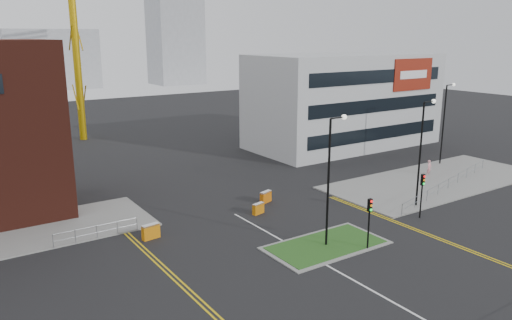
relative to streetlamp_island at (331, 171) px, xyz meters
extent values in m
plane|color=black|center=(-2.22, -8.00, -5.41)|extent=(200.00, 200.00, 0.00)
cube|color=slate|center=(19.78, 6.00, -5.35)|extent=(24.00, 10.00, 0.12)
cube|color=slate|center=(-0.22, 0.00, -5.37)|extent=(8.60, 4.60, 0.08)
cube|color=#23531B|center=(-0.22, 0.00, -5.35)|extent=(8.00, 4.00, 0.12)
cube|color=#B0B2B5|center=(23.78, 24.00, 0.59)|extent=(25.00, 12.00, 12.00)
cube|color=black|center=(23.78, 17.98, -2.92)|extent=(22.00, 0.10, 1.60)
cube|color=black|center=(23.78, 17.98, 0.59)|extent=(22.00, 0.10, 1.60)
cube|color=black|center=(23.78, 17.98, 4.09)|extent=(22.00, 0.10, 1.60)
cube|color=maroon|center=(29.78, 17.92, 4.09)|extent=(7.00, 0.15, 4.00)
cube|color=white|center=(29.78, 17.82, 4.09)|extent=(5.00, 0.05, 1.00)
cylinder|color=black|center=(-0.22, 0.00, -0.91)|extent=(0.16, 0.16, 9.00)
cylinder|color=black|center=(0.38, 0.00, 3.59)|extent=(1.20, 0.10, 0.10)
sphere|color=silver|center=(0.98, 0.00, 3.59)|extent=(0.36, 0.36, 0.36)
cylinder|color=black|center=(11.78, 2.00, -0.91)|extent=(0.16, 0.16, 9.00)
cylinder|color=black|center=(12.38, 2.00, 3.59)|extent=(1.20, 0.10, 0.10)
sphere|color=silver|center=(12.98, 2.00, 3.59)|extent=(0.36, 0.36, 0.36)
cylinder|color=black|center=(25.78, 10.00, -0.91)|extent=(0.16, 0.16, 9.00)
cylinder|color=black|center=(26.38, 10.00, 3.59)|extent=(1.20, 0.10, 0.10)
sphere|color=silver|center=(26.98, 10.00, 3.59)|extent=(0.36, 0.36, 0.36)
cylinder|color=black|center=(1.78, -2.00, -3.91)|extent=(0.12, 0.12, 3.00)
cube|color=black|center=(1.78, -2.00, -2.21)|extent=(0.28, 0.22, 0.90)
sphere|color=red|center=(1.78, -2.13, -1.91)|extent=(0.18, 0.18, 0.18)
sphere|color=orange|center=(1.78, -2.13, -2.21)|extent=(0.18, 0.18, 0.18)
sphere|color=#0CCC33|center=(1.78, -2.13, -2.51)|extent=(0.18, 0.18, 0.18)
cylinder|color=black|center=(9.78, 0.00, -3.91)|extent=(0.12, 0.12, 3.00)
cube|color=black|center=(9.78, 0.00, -2.21)|extent=(0.28, 0.22, 0.90)
sphere|color=red|center=(9.78, -0.13, -1.91)|extent=(0.18, 0.18, 0.18)
sphere|color=orange|center=(9.78, -0.13, -2.21)|extent=(0.18, 0.18, 0.18)
sphere|color=#0CCC33|center=(9.78, -0.13, -2.51)|extent=(0.18, 0.18, 0.18)
cylinder|color=gray|center=(-13.22, 10.00, -4.36)|extent=(6.00, 0.04, 0.04)
cylinder|color=gray|center=(-13.22, 10.00, -4.86)|extent=(6.00, 0.04, 0.04)
cylinder|color=gray|center=(-16.22, 10.00, -4.86)|extent=(0.05, 0.05, 1.10)
cylinder|color=gray|center=(-10.22, 10.00, -4.86)|extent=(0.05, 0.05, 1.10)
cylinder|color=gray|center=(18.28, 3.50, -4.36)|extent=(19.01, 5.04, 0.04)
cylinder|color=gray|center=(18.28, 3.50, -4.86)|extent=(19.01, 5.04, 0.04)
cylinder|color=gray|center=(8.78, 1.00, -4.86)|extent=(0.05, 0.05, 1.10)
cylinder|color=gray|center=(27.78, 6.00, -4.86)|extent=(0.05, 0.05, 1.10)
cube|color=silver|center=(-2.22, -6.00, -5.41)|extent=(0.15, 30.00, 0.01)
cube|color=gold|center=(-11.22, 2.00, -5.41)|extent=(0.12, 24.00, 0.01)
cube|color=gold|center=(-10.92, 2.00, -5.41)|extent=(0.12, 24.00, 0.01)
cube|color=gold|center=(7.28, -2.00, -5.41)|extent=(0.12, 20.00, 0.01)
cube|color=gold|center=(7.58, -2.00, -5.41)|extent=(0.12, 20.00, 0.01)
cube|color=gray|center=(7.78, 122.00, 2.59)|extent=(24.00, 12.00, 16.00)
cube|color=gray|center=(42.78, 117.00, 8.59)|extent=(14.00, 12.00, 28.00)
imported|color=pink|center=(20.88, 7.74, -4.59)|extent=(0.64, 0.45, 1.65)
cube|color=orange|center=(-9.92, 8.00, -4.87)|extent=(1.36, 0.62, 1.09)
cube|color=silver|center=(-9.92, 8.00, -4.38)|extent=(1.36, 0.62, 0.13)
cube|color=#CD700B|center=(-0.56, 8.00, -4.96)|extent=(1.14, 0.60, 0.91)
cube|color=silver|center=(-0.56, 8.00, -4.55)|extent=(1.14, 0.60, 0.11)
cube|color=#CA620B|center=(1.60, 10.05, -4.91)|extent=(1.27, 0.76, 1.01)
cube|color=silver|center=(1.60, 10.05, -4.46)|extent=(1.27, 0.76, 0.12)
camera|label=1|loc=(-22.25, -24.24, 8.88)|focal=35.00mm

